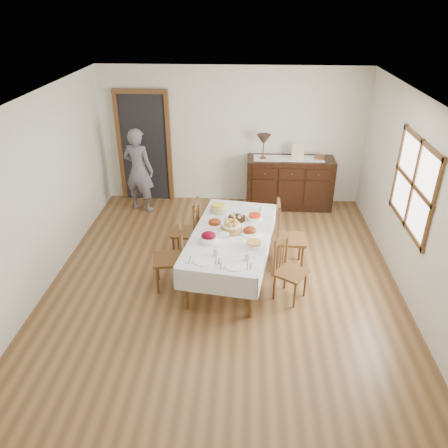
# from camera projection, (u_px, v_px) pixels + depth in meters

# --- Properties ---
(ground) EXTENTS (6.00, 6.00, 0.00)m
(ground) POSITION_uv_depth(u_px,v_px,m) (224.00, 286.00, 6.27)
(ground) COLOR brown
(room_shell) EXTENTS (5.02, 6.02, 2.65)m
(room_shell) POSITION_uv_depth(u_px,v_px,m) (215.00, 167.00, 5.88)
(room_shell) COLOR white
(room_shell) RESTS_ON ground
(dining_table) EXTENTS (1.37, 2.24, 0.72)m
(dining_table) POSITION_uv_depth(u_px,v_px,m) (231.00, 238.00, 6.22)
(dining_table) COLOR silver
(dining_table) RESTS_ON ground
(chair_left_near) EXTENTS (0.48, 0.48, 1.00)m
(chair_left_near) POSITION_uv_depth(u_px,v_px,m) (172.00, 255.00, 6.04)
(chair_left_near) COLOR brown
(chair_left_near) RESTS_ON ground
(chair_left_far) EXTENTS (0.42, 0.42, 0.96)m
(chair_left_far) POSITION_uv_depth(u_px,v_px,m) (188.00, 229.00, 6.75)
(chair_left_far) COLOR brown
(chair_left_far) RESTS_ON ground
(chair_right_near) EXTENTS (0.52, 0.52, 0.91)m
(chair_right_near) POSITION_uv_depth(u_px,v_px,m) (288.00, 268.00, 5.84)
(chair_right_near) COLOR brown
(chair_right_near) RESTS_ON ground
(chair_right_far) EXTENTS (0.45, 0.45, 1.07)m
(chair_right_far) POSITION_uv_depth(u_px,v_px,m) (287.00, 235.00, 6.47)
(chair_right_far) COLOR brown
(chair_right_far) RESTS_ON ground
(sideboard) EXTENTS (1.63, 0.59, 0.98)m
(sideboard) POSITION_uv_depth(u_px,v_px,m) (289.00, 183.00, 8.38)
(sideboard) COLOR black
(sideboard) RESTS_ON ground
(person) EXTENTS (0.61, 0.48, 1.71)m
(person) POSITION_uv_depth(u_px,v_px,m) (138.00, 168.00, 8.09)
(person) COLOR slate
(person) RESTS_ON ground
(bread_basket) EXTENTS (0.29, 0.29, 0.18)m
(bread_basket) POSITION_uv_depth(u_px,v_px,m) (231.00, 227.00, 6.16)
(bread_basket) COLOR olive
(bread_basket) RESTS_ON dining_table
(egg_basket) EXTENTS (0.26, 0.26, 0.10)m
(egg_basket) POSITION_uv_depth(u_px,v_px,m) (237.00, 218.00, 6.50)
(egg_basket) COLOR black
(egg_basket) RESTS_ON dining_table
(ham_platter_a) EXTENTS (0.30, 0.30, 0.11)m
(ham_platter_a) POSITION_uv_depth(u_px,v_px,m) (215.00, 223.00, 6.37)
(ham_platter_a) COLOR white
(ham_platter_a) RESTS_ON dining_table
(ham_platter_b) EXTENTS (0.31, 0.31, 0.11)m
(ham_platter_b) POSITION_uv_depth(u_px,v_px,m) (250.00, 231.00, 6.15)
(ham_platter_b) COLOR white
(ham_platter_b) RESTS_ON dining_table
(beet_bowl) EXTENTS (0.26, 0.26, 0.15)m
(beet_bowl) POSITION_uv_depth(u_px,v_px,m) (209.00, 238.00, 5.92)
(beet_bowl) COLOR white
(beet_bowl) RESTS_ON dining_table
(carrot_bowl) EXTENTS (0.23, 0.23, 0.09)m
(carrot_bowl) POSITION_uv_depth(u_px,v_px,m) (255.00, 217.00, 6.50)
(carrot_bowl) COLOR white
(carrot_bowl) RESTS_ON dining_table
(pineapple_bowl) EXTENTS (0.25, 0.25, 0.13)m
(pineapple_bowl) POSITION_uv_depth(u_px,v_px,m) (219.00, 208.00, 6.73)
(pineapple_bowl) COLOR tan
(pineapple_bowl) RESTS_ON dining_table
(casserole_dish) EXTENTS (0.21, 0.21, 0.07)m
(casserole_dish) POSITION_uv_depth(u_px,v_px,m) (254.00, 244.00, 5.82)
(casserole_dish) COLOR white
(casserole_dish) RESTS_ON dining_table
(butter_dish) EXTENTS (0.15, 0.11, 0.07)m
(butter_dish) POSITION_uv_depth(u_px,v_px,m) (224.00, 235.00, 6.05)
(butter_dish) COLOR white
(butter_dish) RESTS_ON dining_table
(setting_left) EXTENTS (0.44, 0.31, 0.10)m
(setting_left) POSITION_uv_depth(u_px,v_px,m) (207.00, 258.00, 5.55)
(setting_left) COLOR white
(setting_left) RESTS_ON dining_table
(setting_right) EXTENTS (0.44, 0.31, 0.10)m
(setting_right) POSITION_uv_depth(u_px,v_px,m) (239.00, 263.00, 5.45)
(setting_right) COLOR white
(setting_right) RESTS_ON dining_table
(glass_far_a) EXTENTS (0.07, 0.07, 0.09)m
(glass_far_a) POSITION_uv_depth(u_px,v_px,m) (225.00, 208.00, 6.77)
(glass_far_a) COLOR silver
(glass_far_a) RESTS_ON dining_table
(glass_far_b) EXTENTS (0.06, 0.06, 0.10)m
(glass_far_b) POSITION_uv_depth(u_px,v_px,m) (262.00, 208.00, 6.75)
(glass_far_b) COLOR silver
(glass_far_b) RESTS_ON dining_table
(runner) EXTENTS (1.30, 0.35, 0.01)m
(runner) POSITION_uv_depth(u_px,v_px,m) (289.00, 158.00, 8.15)
(runner) COLOR white
(runner) RESTS_ON sideboard
(table_lamp) EXTENTS (0.26, 0.26, 0.46)m
(table_lamp) POSITION_uv_depth(u_px,v_px,m) (264.00, 140.00, 7.98)
(table_lamp) COLOR brown
(table_lamp) RESTS_ON sideboard
(picture_frame) EXTENTS (0.22, 0.08, 0.28)m
(picture_frame) POSITION_uv_depth(u_px,v_px,m) (298.00, 152.00, 8.04)
(picture_frame) COLOR beige
(picture_frame) RESTS_ON sideboard
(deco_bowl) EXTENTS (0.20, 0.20, 0.06)m
(deco_bowl) POSITION_uv_depth(u_px,v_px,m) (320.00, 157.00, 8.13)
(deco_bowl) COLOR brown
(deco_bowl) RESTS_ON sideboard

